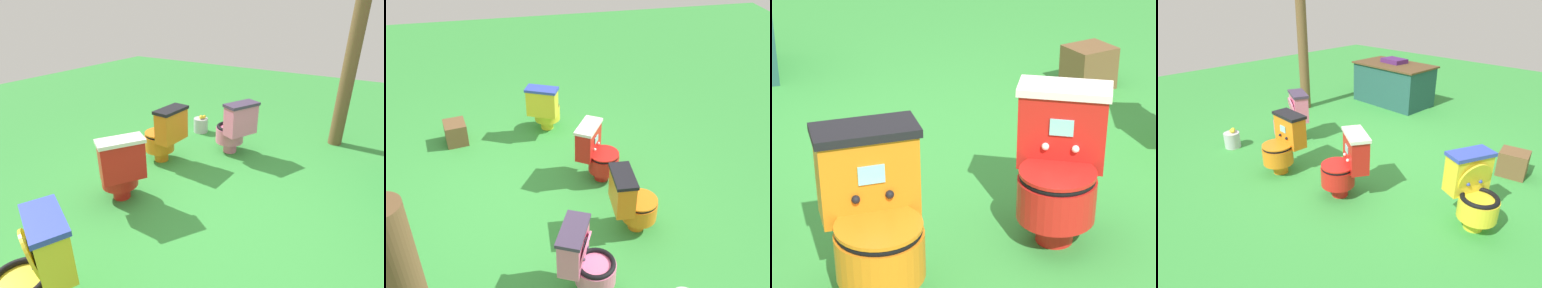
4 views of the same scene
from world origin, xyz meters
TOP-DOWN VIEW (x-y plane):
  - ground at (0.00, 0.00)m, footprint 14.00×14.00m
  - toilet_red at (0.29, -0.93)m, footprint 0.60×0.63m
  - toilet_orange at (-0.64, -1.07)m, footprint 0.45×0.51m
  - small_crate at (1.45, 0.79)m, footprint 0.37×0.34m

SIDE VIEW (x-z plane):
  - ground at x=0.00m, z-range 0.00..0.00m
  - small_crate at x=1.45m, z-range 0.00..0.31m
  - toilet_red at x=0.29m, z-range 0.01..0.73m
  - toilet_orange at x=-0.64m, z-range 0.01..0.73m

